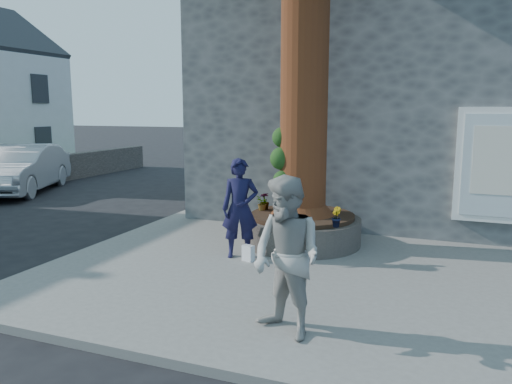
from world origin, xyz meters
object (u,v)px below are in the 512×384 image
(planter, at_px, (302,229))
(woman, at_px, (287,257))
(man, at_px, (240,208))
(car_silver, at_px, (22,169))

(planter, bearing_deg, woman, -76.61)
(planter, distance_m, man, 1.62)
(man, height_order, car_silver, man)
(man, bearing_deg, woman, -78.26)
(planter, bearing_deg, man, -121.89)
(woman, bearing_deg, car_silver, 174.78)
(planter, distance_m, woman, 4.16)
(car_silver, bearing_deg, woman, -56.18)
(planter, relative_size, woman, 1.21)
(man, bearing_deg, car_silver, 134.23)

